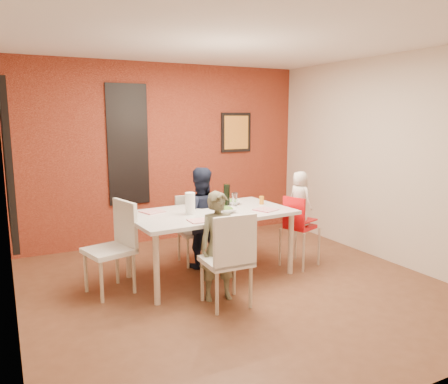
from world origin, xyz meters
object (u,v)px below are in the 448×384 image
high_chair (298,224)px  paper_towel_roll (190,204)px  chair_far (193,225)px  dining_table (210,217)px  child_near (219,246)px  child_far (200,218)px  toddler (300,198)px  chair_left (116,242)px  chair_near (230,256)px  wine_bottle (227,196)px

high_chair → paper_towel_roll: 1.47m
chair_far → high_chair: (1.11, -0.81, 0.06)m
dining_table → child_near: size_ratio=1.71×
dining_table → chair_far: chair_far is taller
high_chair → child_far: (-1.12, 0.57, 0.09)m
child_far → toddler: child_far is taller
toddler → chair_far: bearing=43.8°
chair_left → child_far: (1.14, 0.31, 0.08)m
dining_table → toddler: (1.16, -0.19, 0.16)m
chair_left → child_far: bearing=90.8°
chair_near → child_near: (0.00, 0.25, 0.03)m
child_far → toddler: bearing=169.9°
high_chair → paper_towel_roll: paper_towel_roll is taller
wine_bottle → high_chair: bearing=-17.7°
high_chair → wine_bottle: wine_bottle is taller
chair_left → wine_bottle: (1.38, 0.02, 0.39)m
chair_near → paper_towel_roll: size_ratio=3.87×
chair_left → toddler: toddler is taller
child_near → paper_towel_roll: child_near is taller
dining_table → chair_near: size_ratio=2.02×
high_chair → paper_towel_roll: bearing=63.5°
chair_far → high_chair: size_ratio=0.96×
wine_bottle → toddler: bearing=-16.5°
chair_far → high_chair: high_chair is taller
dining_table → chair_left: 1.13m
chair_near → paper_towel_roll: (-0.06, 0.87, 0.38)m
chair_far → toddler: bearing=-33.2°
chair_near → toddler: 1.59m
chair_far → wine_bottle: wine_bottle is taller
chair_far → paper_towel_roll: (-0.30, -0.64, 0.43)m
child_far → wine_bottle: bearing=144.9°
chair_near → child_near: 0.25m
high_chair → wine_bottle: 1.01m
chair_far → paper_towel_roll: size_ratio=3.46×
toddler → paper_towel_roll: size_ratio=2.72×
dining_table → chair_near: (-0.21, -0.91, -0.18)m
wine_bottle → paper_towel_roll: bearing=-168.0°
chair_left → paper_towel_roll: 0.93m
child_near → child_far: size_ratio=0.90×
chair_near → chair_far: 1.53m
chair_left → chair_far: bearing=101.2°
chair_near → wine_bottle: (0.48, 0.98, 0.40)m
chair_left → wine_bottle: size_ratio=3.36×
dining_table → toddler: size_ratio=2.87×
chair_left → toddler: size_ratio=1.45×
high_chair → wine_bottle: size_ratio=3.08×
chair_far → toddler: size_ratio=1.27×
chair_near → child_far: (0.24, 1.27, 0.09)m
dining_table → child_near: 0.71m
chair_left → child_near: (0.90, -0.71, 0.02)m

